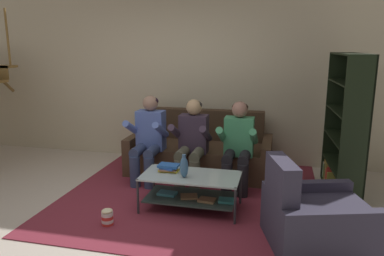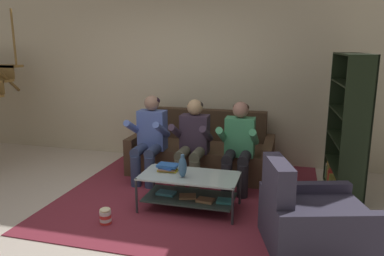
{
  "view_description": "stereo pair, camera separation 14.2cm",
  "coord_description": "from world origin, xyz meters",
  "views": [
    {
      "loc": [
        1.57,
        -3.44,
        1.88
      ],
      "look_at": [
        0.52,
        0.95,
        0.86
      ],
      "focal_mm": 35.0,
      "sensor_mm": 36.0,
      "label": 1
    },
    {
      "loc": [
        1.7,
        -3.41,
        1.88
      ],
      "look_at": [
        0.52,
        0.95,
        0.86
      ],
      "focal_mm": 35.0,
      "sensor_mm": 36.0,
      "label": 2
    }
  ],
  "objects": [
    {
      "name": "couch",
      "position": [
        0.45,
        1.81,
        0.29
      ],
      "size": [
        2.08,
        0.93,
        0.89
      ],
      "color": "#4C3625",
      "rests_on": "ground"
    },
    {
      "name": "bookshelf",
      "position": [
        2.42,
        1.5,
        0.77
      ],
      "size": [
        0.37,
        1.11,
        1.77
      ],
      "color": "black",
      "rests_on": "ground"
    },
    {
      "name": "armchair",
      "position": [
        1.94,
        -0.03,
        0.27
      ],
      "size": [
        1.11,
        1.04,
        0.86
      ],
      "color": "#353144",
      "rests_on": "ground"
    },
    {
      "name": "book_stack",
      "position": [
        0.33,
        0.56,
        0.46
      ],
      "size": [
        0.24,
        0.2,
        0.08
      ],
      "color": "gold",
      "rests_on": "coffee_table"
    },
    {
      "name": "back_partition",
      "position": [
        0.0,
        2.46,
        1.45
      ],
      "size": [
        8.4,
        0.12,
        2.9
      ],
      "primitive_type": "cube",
      "color": "beige",
      "rests_on": "ground"
    },
    {
      "name": "vase",
      "position": [
        0.56,
        0.4,
        0.54
      ],
      "size": [
        0.1,
        0.1,
        0.27
      ],
      "color": "#39618B",
      "rests_on": "coffee_table"
    },
    {
      "name": "person_seated_right",
      "position": [
        1.06,
        1.26,
        0.63
      ],
      "size": [
        0.5,
        0.58,
        1.15
      ],
      "color": "black",
      "rests_on": "ground"
    },
    {
      "name": "ground",
      "position": [
        0.0,
        0.0,
        0.0
      ],
      "size": [
        16.8,
        16.8,
        0.0
      ],
      "primitive_type": "plane",
      "color": "beige"
    },
    {
      "name": "popcorn_tub",
      "position": [
        -0.15,
        -0.11,
        0.09
      ],
      "size": [
        0.12,
        0.12,
        0.19
      ],
      "color": "red",
      "rests_on": "ground"
    },
    {
      "name": "person_seated_left",
      "position": [
        -0.17,
        1.26,
        0.65
      ],
      "size": [
        0.5,
        0.58,
        1.19
      ],
      "color": "navy",
      "rests_on": "ground"
    },
    {
      "name": "person_seated_middle",
      "position": [
        0.45,
        1.26,
        0.63
      ],
      "size": [
        0.5,
        0.58,
        1.16
      ],
      "color": "#545241",
      "rests_on": "ground"
    },
    {
      "name": "coffee_table",
      "position": [
        0.62,
        0.48,
        0.27
      ],
      "size": [
        1.12,
        0.57,
        0.42
      ],
      "color": "#AFC2BF",
      "rests_on": "ground"
    },
    {
      "name": "area_rug",
      "position": [
        0.53,
        1.02,
        0.01
      ],
      "size": [
        3.14,
        3.26,
        0.01
      ],
      "color": "maroon",
      "rests_on": "ground"
    }
  ]
}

